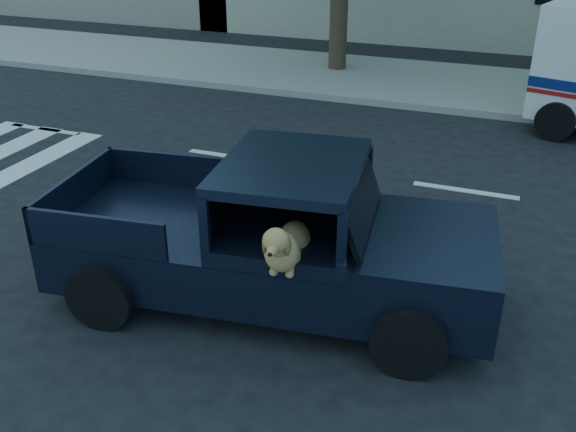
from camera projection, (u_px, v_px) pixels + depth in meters
name	position (u px, v px, depth m)	size (l,w,h in m)	color
ground	(425.00, 310.00, 7.05)	(120.00, 120.00, 0.00)	black
far_sidewalk	(499.00, 90.00, 14.68)	(60.00, 4.00, 0.15)	gray
pickup_truck	(264.00, 254.00, 7.02)	(4.89, 2.60, 1.68)	black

